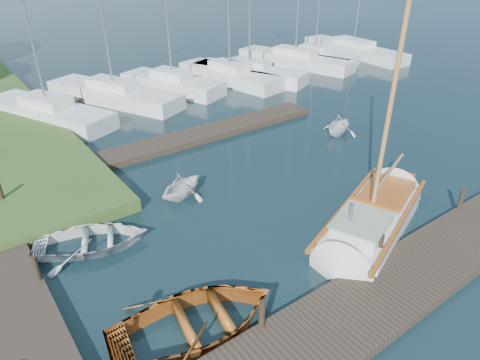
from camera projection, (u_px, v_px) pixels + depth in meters
ground at (240, 208)px, 15.78m from camera, size 160.00×160.00×0.00m
near_dock at (372, 301)px, 11.48m from camera, size 18.00×2.20×0.30m
far_dock at (195, 136)px, 21.33m from camera, size 14.00×1.60×0.30m
pontoon at (222, 71)px, 32.17m from camera, size 30.00×1.60×0.30m
mooring_post_1 at (262, 314)px, 10.37m from camera, size 0.16×0.16×0.80m
mooring_post_2 at (380, 246)px, 12.69m from camera, size 0.16×0.16×0.80m
mooring_post_3 at (461, 199)px, 15.02m from camera, size 0.16×0.16×0.80m
mooring_post_4 at (36, 268)px, 11.82m from camera, size 0.16×0.16×0.80m
mooring_post_5 at (1, 194)px, 15.35m from camera, size 0.16×0.16×0.80m
sailboat at (373, 220)px, 14.49m from camera, size 7.38×4.34×9.83m
dinghy at (196, 318)px, 10.59m from camera, size 4.76×3.74×0.89m
tender_a at (91, 238)px, 13.60m from camera, size 4.21×3.64×0.73m
tender_b at (182, 183)px, 16.29m from camera, size 2.61×2.43×1.12m
tender_d at (339, 123)px, 21.72m from camera, size 2.66×2.47×1.15m
marina_boat_0 at (48, 111)px, 23.30m from camera, size 5.41×8.48×11.97m
marina_boat_1 at (114, 93)px, 26.15m from camera, size 5.85×9.29×9.56m
marina_boat_2 at (172, 83)px, 28.08m from camera, size 4.71×7.47×10.16m
marina_boat_3 at (229, 74)px, 29.87m from camera, size 3.72×8.51×12.57m
marina_boat_4 at (249, 72)px, 30.44m from camera, size 5.44×8.48×11.72m
marina_boat_5 at (295, 59)px, 33.89m from camera, size 4.90×9.68×10.94m
marina_boat_6 at (315, 56)px, 34.75m from camera, size 4.18×7.17×9.27m
marina_boat_7 at (354, 49)px, 37.08m from camera, size 2.67×10.31×12.20m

